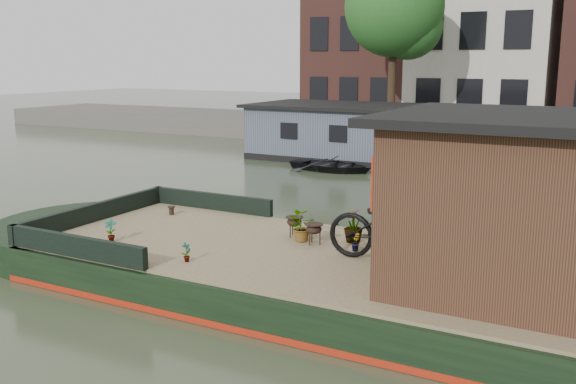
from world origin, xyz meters
The scene contains 19 objects.
ground centered at (0.00, 0.00, 0.00)m, with size 120.00×120.00×0.00m, color #2F3D27.
houseboat_hull centered at (-1.33, 0.00, 0.27)m, with size 14.01×4.02×0.60m.
houseboat_deck centered at (0.00, 0.00, 0.62)m, with size 11.80×3.80×0.05m, color #967F5D.
bow_bulwark centered at (-5.07, 0.00, 0.82)m, with size 3.00×4.00×0.35m.
cabin centered at (2.19, 0.00, 1.88)m, with size 4.00×3.50×2.42m.
bicycle centered at (0.20, 0.21, 1.22)m, with size 0.76×2.18×1.15m, color black.
potted_plant_a centered at (-4.57, -1.01, 0.85)m, with size 0.21×0.15×0.41m, color brown.
potted_plant_b centered at (-0.59, 0.53, 0.80)m, with size 0.17×0.13×0.30m, color maroon.
potted_plant_c centered at (-1.67, 0.62, 0.91)m, with size 0.46×0.40×0.51m, color brown.
potted_plant_d centered at (-0.83, 1.01, 0.95)m, with size 0.33×0.33×0.60m, color brown.
potted_plant_e centered at (-2.71, -1.29, 0.81)m, with size 0.17×0.11×0.32m, color #A14C2F.
brazier_front centered at (-1.37, 0.55, 0.83)m, with size 0.34×0.34×0.37m, color black, non-canonical shape.
brazier_rear centered at (-1.91, 0.84, 0.83)m, with size 0.34×0.34×0.37m, color black, non-canonical shape.
bollard_port centered at (-4.92, 1.11, 0.74)m, with size 0.15×0.15×0.18m, color black.
bollard_stbd centered at (-3.27, -1.70, 0.75)m, with size 0.18×0.18×0.21m, color black.
dinghy centered at (-5.85, 11.13, 0.32)m, with size 2.18×3.05×0.63m, color black.
far_houseboat centered at (0.00, 14.00, 0.97)m, with size 20.40×4.40×2.11m.
quay centered at (0.00, 20.50, 0.45)m, with size 60.00×6.00×0.90m, color #47443F.
tree_left centered at (-6.36, 19.07, 5.89)m, with size 4.40×4.40×7.40m.
Camera 1 is at (3.30, -9.07, 3.77)m, focal length 40.00 mm.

